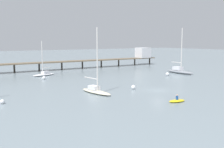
{
  "coord_description": "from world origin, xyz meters",
  "views": [
    {
      "loc": [
        -34.79,
        -36.13,
        9.19
      ],
      "look_at": [
        0.0,
        14.83,
        1.5
      ],
      "focal_mm": 44.07,
      "sensor_mm": 36.0,
      "label": 1
    }
  ],
  "objects_px": {
    "pier": "(101,58)",
    "sailboat_gray": "(179,71)",
    "dinghy_yellow": "(177,101)",
    "mooring_buoy_outer": "(2,102)",
    "mooring_buoy_far": "(167,74)",
    "mooring_buoy_mid": "(133,87)",
    "mooring_buoy_inner": "(44,78)",
    "sailboat_white": "(44,74)",
    "sailboat_cream": "(96,89)"
  },
  "relations": [
    {
      "from": "pier",
      "to": "mooring_buoy_inner",
      "type": "relative_size",
      "value": 91.26
    },
    {
      "from": "mooring_buoy_mid",
      "to": "mooring_buoy_outer",
      "type": "height_order",
      "value": "mooring_buoy_mid"
    },
    {
      "from": "sailboat_cream",
      "to": "mooring_buoy_far",
      "type": "height_order",
      "value": "sailboat_cream"
    },
    {
      "from": "dinghy_yellow",
      "to": "mooring_buoy_mid",
      "type": "bearing_deg",
      "value": 83.83
    },
    {
      "from": "pier",
      "to": "mooring_buoy_outer",
      "type": "distance_m",
      "value": 54.68
    },
    {
      "from": "dinghy_yellow",
      "to": "mooring_buoy_mid",
      "type": "height_order",
      "value": "dinghy_yellow"
    },
    {
      "from": "sailboat_white",
      "to": "mooring_buoy_inner",
      "type": "height_order",
      "value": "sailboat_white"
    },
    {
      "from": "pier",
      "to": "sailboat_cream",
      "type": "distance_m",
      "value": 45.4
    },
    {
      "from": "pier",
      "to": "dinghy_yellow",
      "type": "height_order",
      "value": "pier"
    },
    {
      "from": "sailboat_cream",
      "to": "mooring_buoy_inner",
      "type": "bearing_deg",
      "value": 93.84
    },
    {
      "from": "sailboat_white",
      "to": "mooring_buoy_mid",
      "type": "relative_size",
      "value": 11.2
    },
    {
      "from": "dinghy_yellow",
      "to": "mooring_buoy_mid",
      "type": "xyz_separation_m",
      "value": [
        1.3,
        11.99,
        0.19
      ]
    },
    {
      "from": "sailboat_gray",
      "to": "sailboat_cream",
      "type": "xyz_separation_m",
      "value": [
        -33.92,
        -11.59,
        -0.07
      ]
    },
    {
      "from": "dinghy_yellow",
      "to": "mooring_buoy_outer",
      "type": "distance_m",
      "value": 25.55
    },
    {
      "from": "dinghy_yellow",
      "to": "pier",
      "type": "bearing_deg",
      "value": 70.25
    },
    {
      "from": "sailboat_cream",
      "to": "sailboat_white",
      "type": "relative_size",
      "value": 1.27
    },
    {
      "from": "mooring_buoy_far",
      "to": "mooring_buoy_mid",
      "type": "bearing_deg",
      "value": -152.33
    },
    {
      "from": "dinghy_yellow",
      "to": "mooring_buoy_outer",
      "type": "relative_size",
      "value": 4.29
    },
    {
      "from": "mooring_buoy_far",
      "to": "mooring_buoy_inner",
      "type": "relative_size",
      "value": 1.09
    },
    {
      "from": "mooring_buoy_mid",
      "to": "pier",
      "type": "bearing_deg",
      "value": 66.4
    },
    {
      "from": "mooring_buoy_far",
      "to": "dinghy_yellow",
      "type": "bearing_deg",
      "value": -132.98
    },
    {
      "from": "sailboat_gray",
      "to": "sailboat_white",
      "type": "bearing_deg",
      "value": 153.83
    },
    {
      "from": "sailboat_white",
      "to": "mooring_buoy_far",
      "type": "height_order",
      "value": "sailboat_white"
    },
    {
      "from": "sailboat_gray",
      "to": "dinghy_yellow",
      "type": "relative_size",
      "value": 4.31
    },
    {
      "from": "sailboat_cream",
      "to": "mooring_buoy_inner",
      "type": "relative_size",
      "value": 14.07
    },
    {
      "from": "sailboat_white",
      "to": "mooring_buoy_mid",
      "type": "height_order",
      "value": "sailboat_white"
    },
    {
      "from": "sailboat_cream",
      "to": "mooring_buoy_inner",
      "type": "height_order",
      "value": "sailboat_cream"
    },
    {
      "from": "dinghy_yellow",
      "to": "mooring_buoy_outer",
      "type": "height_order",
      "value": "dinghy_yellow"
    },
    {
      "from": "dinghy_yellow",
      "to": "mooring_buoy_inner",
      "type": "relative_size",
      "value": 3.59
    },
    {
      "from": "mooring_buoy_outer",
      "to": "dinghy_yellow",
      "type": "bearing_deg",
      "value": -31.61
    },
    {
      "from": "sailboat_white",
      "to": "mooring_buoy_far",
      "type": "relative_size",
      "value": 10.16
    },
    {
      "from": "mooring_buoy_far",
      "to": "mooring_buoy_outer",
      "type": "distance_m",
      "value": 43.25
    },
    {
      "from": "mooring_buoy_far",
      "to": "sailboat_cream",
      "type": "bearing_deg",
      "value": -160.69
    },
    {
      "from": "sailboat_white",
      "to": "dinghy_yellow",
      "type": "xyz_separation_m",
      "value": [
        5.43,
        -40.34,
        -0.34
      ]
    },
    {
      "from": "pier",
      "to": "mooring_buoy_outer",
      "type": "xyz_separation_m",
      "value": [
        -39.94,
        -37.23,
        -2.96
      ]
    },
    {
      "from": "sailboat_white",
      "to": "mooring_buoy_inner",
      "type": "xyz_separation_m",
      "value": [
        -2.49,
        -6.68,
        -0.15
      ]
    },
    {
      "from": "mooring_buoy_far",
      "to": "mooring_buoy_mid",
      "type": "height_order",
      "value": "mooring_buoy_far"
    },
    {
      "from": "sailboat_gray",
      "to": "mooring_buoy_far",
      "type": "distance_m",
      "value": 7.13
    },
    {
      "from": "mooring_buoy_inner",
      "to": "sailboat_cream",
      "type": "bearing_deg",
      "value": -86.16
    },
    {
      "from": "mooring_buoy_mid",
      "to": "mooring_buoy_outer",
      "type": "bearing_deg",
      "value": 176.51
    },
    {
      "from": "sailboat_gray",
      "to": "dinghy_yellow",
      "type": "distance_m",
      "value": 36.57
    },
    {
      "from": "sailboat_cream",
      "to": "mooring_buoy_far",
      "type": "xyz_separation_m",
      "value": [
        27.11,
        9.5,
        -0.24
      ]
    },
    {
      "from": "dinghy_yellow",
      "to": "mooring_buoy_far",
      "type": "xyz_separation_m",
      "value": [
        20.6,
        22.11,
        0.23
      ]
    },
    {
      "from": "sailboat_gray",
      "to": "sailboat_white",
      "type": "distance_m",
      "value": 36.59
    },
    {
      "from": "sailboat_cream",
      "to": "mooring_buoy_outer",
      "type": "height_order",
      "value": "sailboat_cream"
    },
    {
      "from": "pier",
      "to": "sailboat_gray",
      "type": "relative_size",
      "value": 5.91
    },
    {
      "from": "sailboat_white",
      "to": "mooring_buoy_outer",
      "type": "relative_size",
      "value": 13.3
    },
    {
      "from": "dinghy_yellow",
      "to": "mooring_buoy_far",
      "type": "bearing_deg",
      "value": 47.02
    },
    {
      "from": "mooring_buoy_far",
      "to": "mooring_buoy_outer",
      "type": "height_order",
      "value": "mooring_buoy_far"
    },
    {
      "from": "sailboat_gray",
      "to": "sailboat_white",
      "type": "xyz_separation_m",
      "value": [
        -32.84,
        16.14,
        -0.2
      ]
    }
  ]
}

